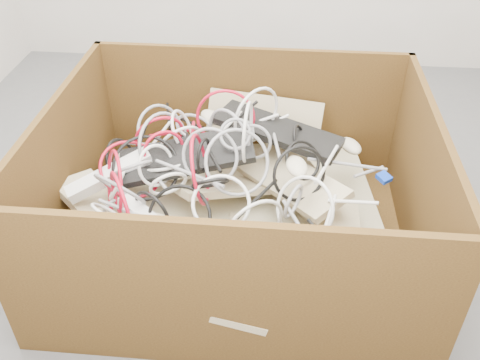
# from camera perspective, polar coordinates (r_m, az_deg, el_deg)

# --- Properties ---
(ground) EXTENTS (3.00, 3.00, 0.00)m
(ground) POSITION_cam_1_polar(r_m,az_deg,el_deg) (2.27, -1.53, -2.72)
(ground) COLOR #525255
(ground) RESTS_ON ground
(cardboard_box) EXTENTS (1.32, 1.10, 0.61)m
(cardboard_box) POSITION_cam_1_polar(r_m,az_deg,el_deg) (2.00, -0.60, -3.90)
(cardboard_box) COLOR #38240E
(cardboard_box) RESTS_ON ground
(keyboard_pile) EXTENTS (1.16, 1.05, 0.36)m
(keyboard_pile) POSITION_cam_1_polar(r_m,az_deg,el_deg) (1.93, 0.14, -0.38)
(keyboard_pile) COLOR tan
(keyboard_pile) RESTS_ON cardboard_box
(mice_scatter) EXTENTS (0.94, 0.64, 0.22)m
(mice_scatter) POSITION_cam_1_polar(r_m,az_deg,el_deg) (1.85, -0.58, 0.48)
(mice_scatter) COLOR #C1B89C
(mice_scatter) RESTS_ON keyboard_pile
(power_strip_left) EXTENTS (0.30, 0.22, 0.13)m
(power_strip_left) POSITION_cam_1_polar(r_m,az_deg,el_deg) (1.90, -13.98, 0.55)
(power_strip_left) COLOR silver
(power_strip_left) RESTS_ON keyboard_pile
(power_strip_right) EXTENTS (0.25, 0.20, 0.09)m
(power_strip_right) POSITION_cam_1_polar(r_m,az_deg,el_deg) (1.71, -9.71, -4.53)
(power_strip_right) COLOR silver
(power_strip_right) RESTS_ON keyboard_pile
(vga_plug) EXTENTS (0.06, 0.06, 0.03)m
(vga_plug) POSITION_cam_1_polar(r_m,az_deg,el_deg) (1.92, 15.35, 0.26)
(vga_plug) COLOR #0B30AE
(vga_plug) RESTS_ON keyboard_pile
(cable_tangle) EXTENTS (1.06, 0.91, 0.46)m
(cable_tangle) POSITION_cam_1_polar(r_m,az_deg,el_deg) (1.83, -5.03, 1.80)
(cable_tangle) COLOR #AF0C23
(cable_tangle) RESTS_ON keyboard_pile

